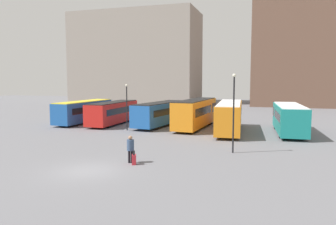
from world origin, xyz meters
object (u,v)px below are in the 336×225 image
Objects in this scene: bus_3 at (196,112)px; suitcase at (134,159)px; bus_0 at (84,111)px; lamp_post_1 at (127,103)px; bus_5 at (289,118)px; bus_1 at (113,112)px; bus_2 at (161,113)px; traveler at (130,147)px; bus_4 at (230,116)px; lamp_post_0 at (234,107)px.

bus_3 reaches higher than suitcase.
bus_0 reaches higher than suitcase.
bus_0 is 9.16m from lamp_post_1.
bus_1 is at bearing 82.92° from bus_5.
bus_2 is 14.65m from bus_5.
bus_0 is 10.56× the size of suitcase.
traveler is (3.84, -17.56, -0.46)m from bus_2.
bus_4 is 6.08m from bus_5.
bus_1 reaches higher than traveler.
traveler is 1.93× the size of suitcase.
bus_3 is 17.74m from suitcase.
bus_5 is (14.58, -1.48, 0.07)m from bus_2.
bus_2 is (10.40, 0.26, 0.02)m from bus_0.
bus_3 reaches higher than bus_1.
bus_2 is at bearing -87.61° from bus_1.
bus_4 is 11.26m from lamp_post_1.
bus_4 is at bearing 98.34° from lamp_post_0.
bus_3 is (4.40, -0.21, 0.22)m from bus_2.
bus_5 is (10.18, -1.27, -0.15)m from bus_3.
bus_3 is at bearing -21.07° from suitcase.
bus_2 reaches higher than traveler.
lamp_post_0 is 14.78m from lamp_post_1.
bus_0 is 0.98× the size of bus_2.
bus_0 reaches higher than traveler.
suitcase is at bearing -149.68° from bus_1.
bus_0 is 22.94m from suitcase.
bus_1 is 20.49m from suitcase.
bus_5 is at bearing 10.00° from lamp_post_1.
bus_5 is (20.77, -1.18, 0.10)m from bus_1.
bus_2 is 8.81m from bus_4.
bus_3 is at bearing -89.87° from bus_1.
traveler is at bearing -160.02° from bus_2.
bus_1 is 10.60m from bus_3.
traveler is 0.36× the size of lamp_post_1.
bus_4 is 1.89× the size of lamp_post_0.
bus_4 is 16.39m from suitcase.
bus_1 is at bearing 93.64° from bus_3.
bus_1 is at bearing 78.37° from bus_4.
suitcase is at bearing -136.75° from lamp_post_0.
bus_1 is 20.81m from bus_5.
bus_5 is at bearing -52.76° from suitcase.
bus_0 is 5.48× the size of traveler.
lamp_post_1 is at bearing 97.54° from bus_4.
bus_2 is 18.43m from suitcase.
traveler is at bearing -64.52° from lamp_post_1.
bus_1 is 5.84m from lamp_post_1.
bus_3 reaches higher than bus_0.
bus_5 is 5.36× the size of traveler.
bus_4 reaches higher than bus_2.
bus_3 reaches higher than bus_5.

